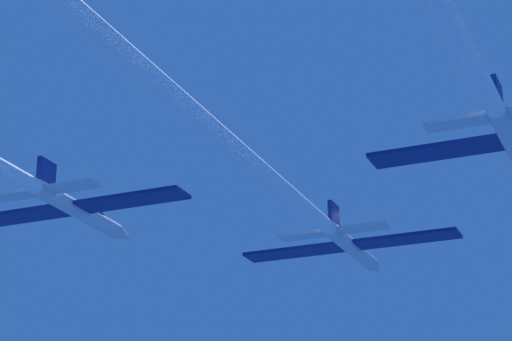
{
  "coord_description": "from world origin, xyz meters",
  "views": [
    {
      "loc": [
        22.08,
        -70.08,
        -22.05
      ],
      "look_at": [
        -0.14,
        -17.65,
        -0.11
      ],
      "focal_mm": 72.98,
      "sensor_mm": 36.0,
      "label": 1
    }
  ],
  "objects": [
    {
      "name": "jet_lead",
      "position": [
        -0.01,
        -12.14,
        0.12
      ],
      "size": [
        16.18,
        46.05,
        2.68
      ],
      "color": "silver"
    },
    {
      "name": "jet_right_wing",
      "position": [
        14.37,
        -26.3,
        0.29
      ],
      "size": [
        16.18,
        43.93,
        2.68
      ],
      "color": "silver"
    }
  ]
}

